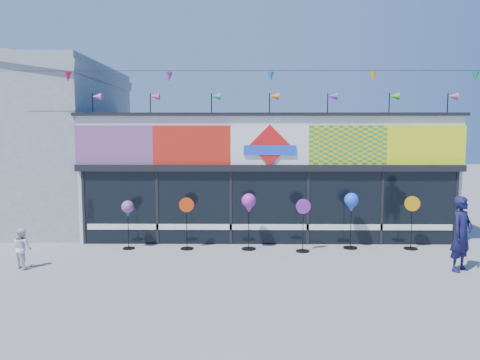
{
  "coord_description": "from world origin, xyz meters",
  "views": [
    {
      "loc": [
        -0.78,
        -10.99,
        3.51
      ],
      "look_at": [
        -0.9,
        2.0,
        2.17
      ],
      "focal_mm": 35.0,
      "sensor_mm": 36.0,
      "label": 1
    }
  ],
  "objects_px": {
    "spinner_1": "(187,222)",
    "spinner_5": "(412,221)",
    "spinner_0": "(128,210)",
    "child": "(22,248)",
    "spinner_2": "(249,205)",
    "spinner_3": "(303,224)",
    "spinner_4": "(351,204)",
    "adult_man": "(462,234)"
  },
  "relations": [
    {
      "from": "spinner_1",
      "to": "spinner_5",
      "type": "xyz_separation_m",
      "value": [
        6.73,
        0.06,
        0.02
      ]
    },
    {
      "from": "spinner_0",
      "to": "child",
      "type": "relative_size",
      "value": 1.39
    },
    {
      "from": "spinner_2",
      "to": "spinner_3",
      "type": "xyz_separation_m",
      "value": [
        1.59,
        -0.25,
        -0.53
      ]
    },
    {
      "from": "spinner_0",
      "to": "spinner_5",
      "type": "relative_size",
      "value": 0.92
    },
    {
      "from": "spinner_0",
      "to": "spinner_2",
      "type": "relative_size",
      "value": 0.87
    },
    {
      "from": "spinner_3",
      "to": "spinner_4",
      "type": "xyz_separation_m",
      "value": [
        1.49,
        0.4,
        0.53
      ]
    },
    {
      "from": "spinner_3",
      "to": "spinner_0",
      "type": "bearing_deg",
      "value": 176.79
    },
    {
      "from": "child",
      "to": "spinner_3",
      "type": "bearing_deg",
      "value": -133.71
    },
    {
      "from": "spinner_4",
      "to": "spinner_2",
      "type": "bearing_deg",
      "value": -177.27
    },
    {
      "from": "spinner_2",
      "to": "spinner_3",
      "type": "relative_size",
      "value": 1.08
    },
    {
      "from": "spinner_3",
      "to": "adult_man",
      "type": "distance_m",
      "value": 4.2
    },
    {
      "from": "spinner_2",
      "to": "spinner_5",
      "type": "bearing_deg",
      "value": 0.85
    },
    {
      "from": "spinner_4",
      "to": "child",
      "type": "height_order",
      "value": "spinner_4"
    },
    {
      "from": "spinner_2",
      "to": "spinner_5",
      "type": "relative_size",
      "value": 1.05
    },
    {
      "from": "spinner_0",
      "to": "spinner_1",
      "type": "height_order",
      "value": "spinner_1"
    },
    {
      "from": "adult_man",
      "to": "spinner_5",
      "type": "bearing_deg",
      "value": 64.63
    },
    {
      "from": "spinner_0",
      "to": "spinner_4",
      "type": "relative_size",
      "value": 0.87
    },
    {
      "from": "spinner_5",
      "to": "child",
      "type": "bearing_deg",
      "value": -169.09
    },
    {
      "from": "spinner_2",
      "to": "adult_man",
      "type": "distance_m",
      "value": 5.76
    },
    {
      "from": "spinner_5",
      "to": "child",
      "type": "xyz_separation_m",
      "value": [
        -10.73,
        -2.07,
        -0.32
      ]
    },
    {
      "from": "child",
      "to": "spinner_0",
      "type": "bearing_deg",
      "value": -104.59
    },
    {
      "from": "spinner_1",
      "to": "spinner_2",
      "type": "relative_size",
      "value": 0.92
    },
    {
      "from": "spinner_0",
      "to": "spinner_1",
      "type": "xyz_separation_m",
      "value": [
        1.76,
        -0.03,
        -0.35
      ]
    },
    {
      "from": "spinner_0",
      "to": "spinner_3",
      "type": "bearing_deg",
      "value": -3.21
    },
    {
      "from": "spinner_1",
      "to": "spinner_3",
      "type": "xyz_separation_m",
      "value": [
        3.44,
        -0.26,
        0.0
      ]
    },
    {
      "from": "spinner_0",
      "to": "adult_man",
      "type": "bearing_deg",
      "value": -13.62
    },
    {
      "from": "spinner_5",
      "to": "spinner_4",
      "type": "bearing_deg",
      "value": 177.63
    },
    {
      "from": "spinner_0",
      "to": "spinner_5",
      "type": "xyz_separation_m",
      "value": [
        8.49,
        0.03,
        -0.33
      ]
    },
    {
      "from": "spinner_0",
      "to": "spinner_3",
      "type": "distance_m",
      "value": 5.23
    },
    {
      "from": "spinner_2",
      "to": "spinner_4",
      "type": "height_order",
      "value": "spinner_4"
    },
    {
      "from": "spinner_1",
      "to": "child",
      "type": "xyz_separation_m",
      "value": [
        -4.0,
        -2.01,
        -0.3
      ]
    },
    {
      "from": "spinner_5",
      "to": "spinner_2",
      "type": "bearing_deg",
      "value": -179.15
    },
    {
      "from": "spinner_3",
      "to": "child",
      "type": "distance_m",
      "value": 7.65
    },
    {
      "from": "spinner_2",
      "to": "adult_man",
      "type": "xyz_separation_m",
      "value": [
        5.34,
        -2.13,
        -0.4
      ]
    },
    {
      "from": "spinner_2",
      "to": "spinner_3",
      "type": "bearing_deg",
      "value": -9.11
    },
    {
      "from": "spinner_2",
      "to": "child",
      "type": "height_order",
      "value": "spinner_2"
    },
    {
      "from": "spinner_0",
      "to": "spinner_5",
      "type": "bearing_deg",
      "value": 0.24
    },
    {
      "from": "spinner_4",
      "to": "child",
      "type": "distance_m",
      "value": 9.22
    },
    {
      "from": "spinner_3",
      "to": "spinner_4",
      "type": "relative_size",
      "value": 0.92
    },
    {
      "from": "child",
      "to": "spinner_5",
      "type": "bearing_deg",
      "value": -135.96
    },
    {
      "from": "spinner_4",
      "to": "spinner_5",
      "type": "bearing_deg",
      "value": -2.37
    },
    {
      "from": "spinner_0",
      "to": "child",
      "type": "height_order",
      "value": "spinner_0"
    }
  ]
}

